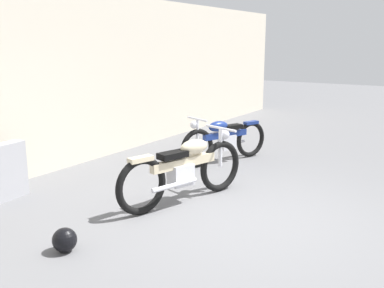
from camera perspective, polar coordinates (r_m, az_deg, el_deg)
ground_plane at (r=5.68m, az=6.73°, el=-9.71°), size 40.00×40.00×0.00m
building_wall at (r=7.78m, az=-19.72°, el=7.58°), size 18.00×0.30×3.10m
stone_marker at (r=6.73m, az=-23.46°, el=-3.44°), size 0.74×0.26×0.81m
helmet at (r=4.98m, az=-16.22°, el=-11.87°), size 0.26×0.26×0.26m
motorcycle_blue at (r=8.20m, az=4.23°, el=0.61°), size 1.90×0.91×0.90m
motorcycle_cream at (r=6.10m, az=-0.95°, el=-3.27°), size 2.13×0.85×0.98m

